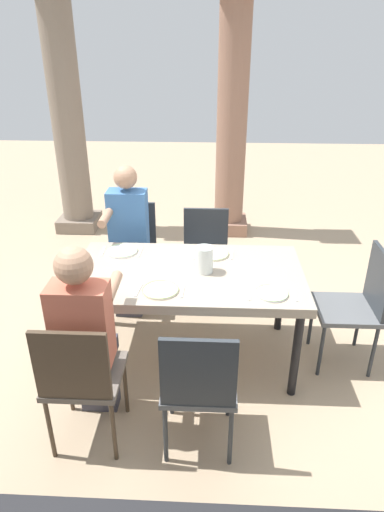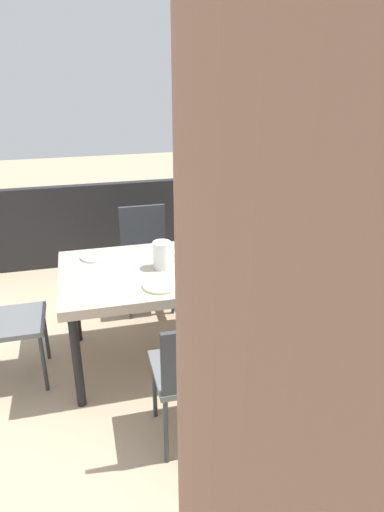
{
  "view_description": "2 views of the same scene",
  "coord_description": "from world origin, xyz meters",
  "views": [
    {
      "loc": [
        0.17,
        -2.86,
        2.31
      ],
      "look_at": [
        0.03,
        0.05,
        0.86
      ],
      "focal_mm": 31.16,
      "sensor_mm": 36.0,
      "label": 1
    },
    {
      "loc": [
        0.64,
        2.97,
        2.17
      ],
      "look_at": [
        -0.09,
        0.06,
        0.86
      ],
      "focal_mm": 32.53,
      "sensor_mm": 36.0,
      "label": 2
    }
  ],
  "objects": [
    {
      "name": "ground_plane",
      "position": [
        0.0,
        0.0,
        0.0
      ],
      "size": [
        16.0,
        16.0,
        0.0
      ],
      "primitive_type": "plane",
      "color": "tan"
    },
    {
      "name": "dining_table",
      "position": [
        0.0,
        0.0,
        0.7
      ],
      "size": [
        1.69,
        0.95,
        0.76
      ],
      "color": "tan",
      "rests_on": "ground"
    },
    {
      "name": "chair_west_north",
      "position": [
        -0.57,
        0.9,
        0.53
      ],
      "size": [
        0.44,
        0.44,
        0.93
      ],
      "color": "#5B5E61",
      "rests_on": "ground"
    },
    {
      "name": "chair_west_south",
      "position": [
        -0.57,
        -0.9,
        0.54
      ],
      "size": [
        0.44,
        0.44,
        0.94
      ],
      "color": "#6A6158",
      "rests_on": "ground"
    },
    {
      "name": "chair_mid_north",
      "position": [
        0.11,
        0.89,
        0.52
      ],
      "size": [
        0.44,
        0.44,
        0.88
      ],
      "color": "#5B5E61",
      "rests_on": "ground"
    },
    {
      "name": "chair_mid_south",
      "position": [
        0.11,
        -0.9,
        0.53
      ],
      "size": [
        0.44,
        0.44,
        0.92
      ],
      "color": "#5B5E61",
      "rests_on": "ground"
    },
    {
      "name": "diner_woman_green",
      "position": [
        -0.58,
        0.71,
        0.72
      ],
      "size": [
        0.35,
        0.49,
        1.34
      ],
      "color": "#3F3F4C",
      "rests_on": "ground"
    },
    {
      "name": "diner_man_white",
      "position": [
        -0.57,
        -0.71,
        0.7
      ],
      "size": [
        0.35,
        0.5,
        1.31
      ],
      "color": "#3F3F4C",
      "rests_on": "ground"
    },
    {
      "name": "patio_railing",
      "position": [
        0.0,
        -1.94,
        0.45
      ],
      "size": [
        4.09,
        0.1,
        0.9
      ],
      "primitive_type": "cube",
      "color": "black",
      "rests_on": "ground"
    },
    {
      "name": "plate_0",
      "position": [
        -0.55,
        0.3,
        0.77
      ],
      "size": [
        0.26,
        0.26,
        0.02
      ],
      "color": "white",
      "rests_on": "dining_table"
    },
    {
      "name": "fork_0",
      "position": [
        -0.7,
        0.3,
        0.77
      ],
      "size": [
        0.03,
        0.17,
        0.01
      ],
      "primitive_type": "cube",
      "rotation": [
        0.0,
        0.0,
        0.06
      ],
      "color": "silver",
      "rests_on": "dining_table"
    },
    {
      "name": "spoon_0",
      "position": [
        -0.4,
        0.3,
        0.77
      ],
      "size": [
        0.02,
        0.17,
        0.01
      ],
      "primitive_type": "cube",
      "rotation": [
        0.0,
        0.0,
        -0.04
      ],
      "color": "silver",
      "rests_on": "dining_table"
    },
    {
      "name": "plate_1",
      "position": [
        -0.17,
        -0.29,
        0.77
      ],
      "size": [
        0.25,
        0.25,
        0.02
      ],
      "color": "silver",
      "rests_on": "dining_table"
    },
    {
      "name": "fork_1",
      "position": [
        -0.32,
        -0.29,
        0.77
      ],
      "size": [
        0.03,
        0.17,
        0.01
      ],
      "primitive_type": "cube",
      "rotation": [
        0.0,
        0.0,
        -0.11
      ],
      "color": "silver",
      "rests_on": "dining_table"
    },
    {
      "name": "spoon_1",
      "position": [
        -0.02,
        -0.29,
        0.77
      ],
      "size": [
        0.02,
        0.17,
        0.01
      ],
      "primitive_type": "cube",
      "rotation": [
        0.0,
        0.0,
        -0.05
      ],
      "color": "silver",
      "rests_on": "dining_table"
    },
    {
      "name": "plate_2",
      "position": [
        0.18,
        0.29,
        0.77
      ],
      "size": [
        0.25,
        0.25,
        0.02
      ],
      "color": "silver",
      "rests_on": "dining_table"
    },
    {
      "name": "fork_2",
      "position": [
        0.03,
        0.29,
        0.77
      ],
      "size": [
        0.02,
        0.17,
        0.01
      ],
      "primitive_type": "cube",
      "rotation": [
        0.0,
        0.0,
        0.04
      ],
      "color": "silver",
      "rests_on": "dining_table"
    },
    {
      "name": "spoon_2",
      "position": [
        0.33,
        0.29,
        0.77
      ],
      "size": [
        0.03,
        0.17,
        0.01
      ],
      "primitive_type": "cube",
      "rotation": [
        0.0,
        0.0,
        -0.08
      ],
      "color": "silver",
      "rests_on": "dining_table"
    },
    {
      "name": "plate_3",
      "position": [
        0.57,
        -0.3,
        0.77
      ],
      "size": [
        0.22,
        0.22,
        0.02
      ],
      "color": "white",
      "rests_on": "dining_table"
    },
    {
      "name": "fork_3",
      "position": [
        0.42,
        -0.3,
        0.77
      ],
      "size": [
        0.02,
        0.17,
        0.01
      ],
      "primitive_type": "cube",
      "rotation": [
        0.0,
        0.0,
        -0.02
      ],
      "color": "silver",
      "rests_on": "dining_table"
    },
    {
      "name": "spoon_3",
      "position": [
        0.72,
        -0.3,
        0.77
      ],
      "size": [
        0.02,
        0.17,
        0.01
      ],
      "primitive_type": "cube",
      "rotation": [
        0.0,
        0.0,
        0.04
      ],
      "color": "silver",
      "rests_on": "dining_table"
    },
    {
      "name": "water_pitcher",
      "position": [
        0.12,
        -0.0,
        0.85
      ],
      "size": [
        0.13,
        0.13,
        0.2
      ],
      "color": "white",
      "rests_on": "dining_table"
    }
  ]
}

